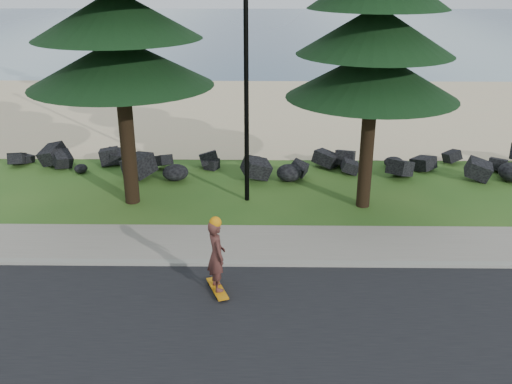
% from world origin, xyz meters
% --- Properties ---
extents(ground, '(160.00, 160.00, 0.00)m').
position_xyz_m(ground, '(0.00, 0.00, 0.00)').
color(ground, '#265219').
rests_on(ground, ground).
extents(road, '(160.00, 7.00, 0.02)m').
position_xyz_m(road, '(0.00, -4.50, 0.01)').
color(road, black).
rests_on(road, ground).
extents(kerb, '(160.00, 0.20, 0.10)m').
position_xyz_m(kerb, '(0.00, -0.90, 0.05)').
color(kerb, gray).
rests_on(kerb, ground).
extents(sidewalk, '(160.00, 2.00, 0.08)m').
position_xyz_m(sidewalk, '(0.00, 0.20, 0.04)').
color(sidewalk, gray).
rests_on(sidewalk, ground).
extents(beach_sand, '(160.00, 15.00, 0.01)m').
position_xyz_m(beach_sand, '(0.00, 14.50, 0.01)').
color(beach_sand, beige).
rests_on(beach_sand, ground).
extents(ocean, '(160.00, 58.00, 0.01)m').
position_xyz_m(ocean, '(0.00, 51.00, 0.00)').
color(ocean, '#3B5672').
rests_on(ocean, ground).
extents(seawall_boulders, '(60.00, 2.40, 1.10)m').
position_xyz_m(seawall_boulders, '(0.00, 5.60, 0.00)').
color(seawall_boulders, black).
rests_on(seawall_boulders, ground).
extents(lamp_post, '(0.25, 0.14, 8.14)m').
position_xyz_m(lamp_post, '(0.00, 3.20, 4.13)').
color(lamp_post, black).
rests_on(lamp_post, ground).
extents(skateboarder, '(0.58, 1.00, 1.82)m').
position_xyz_m(skateboarder, '(-0.51, -2.12, 0.92)').
color(skateboarder, '#C87A0B').
rests_on(skateboarder, ground).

